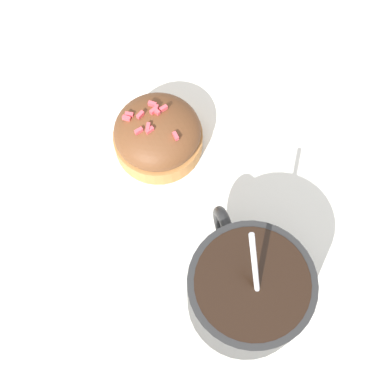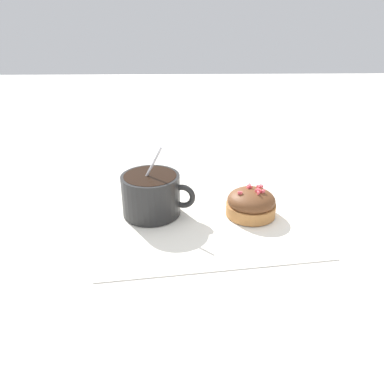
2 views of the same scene
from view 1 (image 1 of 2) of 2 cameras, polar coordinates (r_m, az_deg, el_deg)
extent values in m
plane|color=silver|center=(0.47, 0.25, -3.13)|extent=(3.00, 3.00, 0.00)
cube|color=white|center=(0.47, 0.25, -3.07)|extent=(0.36, 0.35, 0.00)
cylinder|color=black|center=(0.42, 5.86, -10.69)|extent=(0.09, 0.09, 0.07)
cylinder|color=black|center=(0.39, 6.25, -9.86)|extent=(0.08, 0.08, 0.01)
torus|color=black|center=(0.43, 3.51, -4.12)|extent=(0.04, 0.02, 0.04)
ellipsoid|color=silver|center=(0.44, 4.31, -8.01)|extent=(0.03, 0.02, 0.01)
cylinder|color=silver|center=(0.39, 6.66, -10.75)|extent=(0.06, 0.02, 0.11)
cylinder|color=#B2753D|center=(0.49, -3.60, 5.56)|extent=(0.08, 0.08, 0.02)
ellipsoid|color=brown|center=(0.47, -3.72, 6.47)|extent=(0.08, 0.08, 0.04)
cube|color=#EA4C56|center=(0.46, -3.07, 8.89)|extent=(0.00, 0.01, 0.00)
cube|color=#EA4C56|center=(0.46, -3.82, 8.59)|extent=(0.01, 0.00, 0.00)
cube|color=#EA4C56|center=(0.46, -6.99, 7.81)|extent=(0.01, 0.01, 0.00)
cube|color=#EA4C56|center=(0.47, -4.26, 9.34)|extent=(0.01, 0.01, 0.00)
cube|color=#EA4C56|center=(0.45, -5.70, 6.51)|extent=(0.00, 0.01, 0.00)
cube|color=#EA4C56|center=(0.46, -3.91, 8.83)|extent=(0.01, 0.01, 0.00)
cube|color=#EA4C56|center=(0.45, -4.60, 6.97)|extent=(0.01, 0.01, 0.00)
cube|color=#EA4C56|center=(0.47, -6.72, 8.20)|extent=(0.01, 0.01, 0.00)
cube|color=#EA4C56|center=(0.45, -5.07, 6.32)|extent=(0.00, 0.01, 0.00)
cube|color=#EA4C56|center=(0.45, -1.76, 5.99)|extent=(0.01, 0.00, 0.00)
cube|color=#EA4C56|center=(0.46, -5.01, 8.45)|extent=(0.01, 0.01, 0.00)
cube|color=#EA4C56|center=(0.46, -4.12, 8.66)|extent=(0.00, 0.01, 0.00)
camera|label=2|loc=(0.64, 59.81, 29.57)|focal=35.00mm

